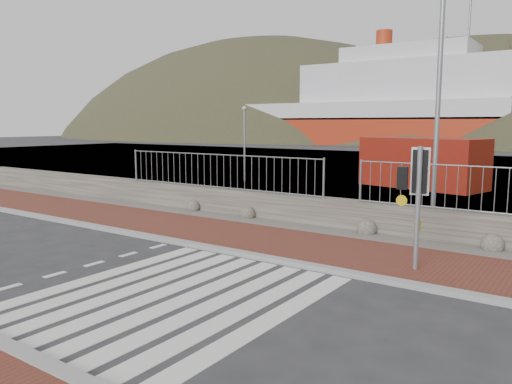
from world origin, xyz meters
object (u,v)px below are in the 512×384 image
Objects in this scene: ferry at (365,109)px; shipping_container at (422,163)px; streetlight at (444,77)px; traffic_signal_far at (417,182)px.

shipping_container is at bearing -64.35° from ferry.
ferry reaches higher than shipping_container.
traffic_signal_far is at bearing -67.26° from streetlight.
ferry is 18.44× the size of traffic_signal_far.
streetlight reaches higher than traffic_signal_far.
traffic_signal_far is (27.83, -63.86, -3.40)m from ferry.
streetlight is at bearing -90.77° from traffic_signal_far.
streetlight is (-0.61, 4.02, 2.49)m from traffic_signal_far.
ferry reaches higher than streetlight.
streetlight reaches higher than shipping_container.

